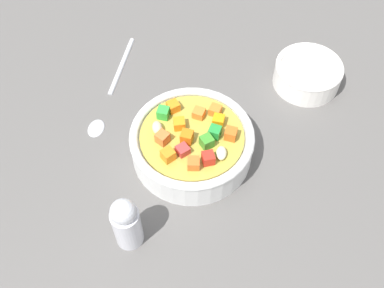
{
  "coord_description": "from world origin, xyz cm",
  "views": [
    {
      "loc": [
        -21.72,
        25.98,
        50.46
      ],
      "look_at": [
        0.0,
        0.0,
        2.24
      ],
      "focal_mm": 42.3,
      "sensor_mm": 36.0,
      "label": 1
    }
  ],
  "objects_px": {
    "soup_bowl_main": "(192,143)",
    "side_bowl_small": "(308,74)",
    "spoon": "(109,93)",
    "pepper_shaker": "(126,223)"
  },
  "relations": [
    {
      "from": "soup_bowl_main",
      "to": "side_bowl_small",
      "type": "bearing_deg",
      "value": -103.07
    },
    {
      "from": "spoon",
      "to": "side_bowl_small",
      "type": "distance_m",
      "value": 0.29
    },
    {
      "from": "soup_bowl_main",
      "to": "side_bowl_small",
      "type": "xyz_separation_m",
      "value": [
        -0.05,
        -0.21,
        -0.01
      ]
    },
    {
      "from": "spoon",
      "to": "side_bowl_small",
      "type": "relative_size",
      "value": 1.86
    },
    {
      "from": "spoon",
      "to": "soup_bowl_main",
      "type": "bearing_deg",
      "value": 60.94
    },
    {
      "from": "soup_bowl_main",
      "to": "pepper_shaker",
      "type": "xyz_separation_m",
      "value": [
        -0.02,
        0.14,
        0.02
      ]
    },
    {
      "from": "soup_bowl_main",
      "to": "spoon",
      "type": "distance_m",
      "value": 0.16
    },
    {
      "from": "side_bowl_small",
      "to": "soup_bowl_main",
      "type": "bearing_deg",
      "value": 76.93
    },
    {
      "from": "spoon",
      "to": "pepper_shaker",
      "type": "bearing_deg",
      "value": 23.56
    },
    {
      "from": "spoon",
      "to": "pepper_shaker",
      "type": "height_order",
      "value": "pepper_shaker"
    }
  ]
}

